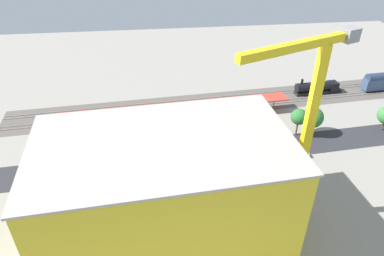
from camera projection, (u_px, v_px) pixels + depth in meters
The scene contains 24 objects.
ground_plane at pixel (231, 146), 87.41m from camera, with size 192.89×192.89×0.00m, color gray.
rail_bed at pixel (216, 103), 105.80m from camera, with size 120.55×13.72×0.01m, color #5B544C.
street_asphalt at pixel (233, 152), 85.49m from camera, with size 120.55×9.00×0.01m, color #2D2D33.
track_rails at pixel (216, 103), 105.71m from camera, with size 120.24×16.06×0.12m.
platform_canopy_near at pixel (173, 107), 95.92m from camera, with size 64.87×9.41×4.20m.
locomotive at pixel (318, 88), 110.48m from camera, with size 15.12×3.93×5.25m.
parked_car_0 at pixel (299, 155), 83.38m from camera, with size 4.66×2.03×1.71m.
parked_car_1 at pixel (272, 157), 82.70m from camera, with size 4.41×2.19×1.67m.
parked_car_2 at pixel (239, 158), 82.38m from camera, with size 4.48×2.01×1.53m.
parked_car_3 at pixel (203, 160), 81.74m from camera, with size 4.87×2.40×1.70m.
parked_car_4 at pixel (172, 163), 80.68m from camera, with size 4.53×2.17×1.56m.
parked_car_5 at pixel (140, 164), 80.33m from camera, with size 4.27×2.30×1.78m.
parked_car_6 at pixel (104, 169), 78.88m from camera, with size 4.32×2.26×1.72m.
parked_car_7 at pixel (71, 170), 78.76m from camera, with size 4.82×1.90×1.63m.
construction_building at pixel (165, 192), 59.38m from camera, with size 39.82×23.07×20.01m, color yellow.
construction_roof_slab at pixel (163, 143), 53.83m from camera, with size 40.42×23.67×0.40m, color #B7B2A8.
tower_crane at pixel (304, 129), 56.99m from camera, with size 19.97×9.24×35.84m.
box_truck_0 at pixel (110, 168), 77.69m from camera, with size 8.71×3.35×3.44m.
street_tree_0 at pixel (174, 129), 85.44m from camera, with size 5.50×5.50×7.54m.
street_tree_1 at pixel (313, 117), 89.60m from camera, with size 5.43×5.43×7.61m.
street_tree_2 at pixel (225, 122), 87.61m from camera, with size 4.25×4.25×7.23m.
street_tree_4 at pixel (299, 117), 89.05m from camera, with size 4.11×4.11×7.38m.
street_tree_5 at pixel (148, 128), 84.75m from camera, with size 5.25×5.25×7.95m.
traffic_light at pixel (256, 126), 87.62m from camera, with size 0.50×0.36×6.31m.
Camera 1 is at (18.08, 69.22, 51.35)m, focal length 33.18 mm.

